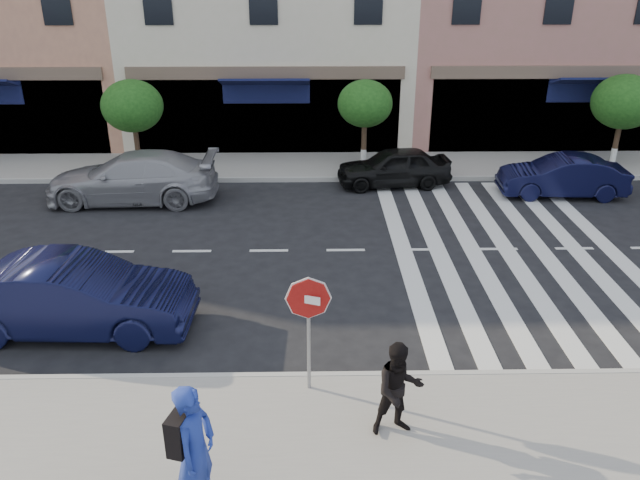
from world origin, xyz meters
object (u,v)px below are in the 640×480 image
(photographer, at_px, (196,451))
(walker, at_px, (399,389))
(car_far_left, at_px, (132,178))
(car_far_right, at_px, (562,176))
(stop_sign, at_px, (308,308))
(car_near_mid, at_px, (74,296))
(car_far_mid, at_px, (394,167))

(photographer, height_order, walker, photographer)
(car_far_left, distance_m, car_far_right, 13.50)
(stop_sign, bearing_deg, walker, -17.96)
(car_near_mid, xyz_separation_m, car_far_right, (12.73, 7.71, -0.13))
(stop_sign, xyz_separation_m, car_near_mid, (-4.69, 2.19, -0.97))
(stop_sign, height_order, car_near_mid, stop_sign)
(walker, relative_size, car_near_mid, 0.34)
(stop_sign, distance_m, car_far_right, 12.80)
(photographer, height_order, car_far_mid, photographer)
(stop_sign, relative_size, walker, 1.36)
(walker, bearing_deg, stop_sign, 131.33)
(photographer, bearing_deg, car_far_right, -20.92)
(stop_sign, xyz_separation_m, car_far_right, (8.04, 9.90, -1.10))
(stop_sign, height_order, walker, stop_sign)
(car_far_right, bearing_deg, stop_sign, -35.66)
(car_far_right, bearing_deg, car_far_left, -85.57)
(stop_sign, distance_m, car_far_mid, 11.40)
(car_far_mid, bearing_deg, car_far_left, -86.51)
(stop_sign, relative_size, car_far_left, 0.41)
(car_near_mid, height_order, car_far_mid, car_near_mid)
(stop_sign, relative_size, car_far_right, 0.55)
(photographer, relative_size, car_far_left, 0.38)
(photographer, relative_size, car_far_right, 0.50)
(car_far_left, relative_size, car_far_right, 1.34)
(stop_sign, distance_m, walker, 1.92)
(stop_sign, bearing_deg, car_far_right, 71.39)
(car_far_mid, bearing_deg, stop_sign, -20.03)
(car_near_mid, distance_m, car_far_left, 7.51)
(walker, height_order, car_far_right, walker)
(photographer, distance_m, car_far_right, 15.66)
(car_near_mid, xyz_separation_m, car_far_left, (-0.77, 7.47, -0.01))
(car_far_right, bearing_deg, photographer, -33.97)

